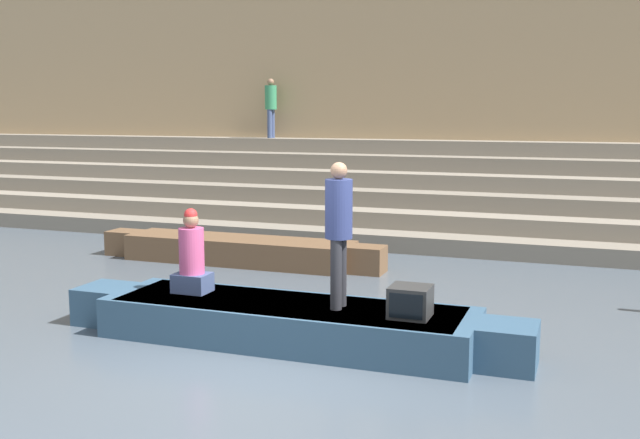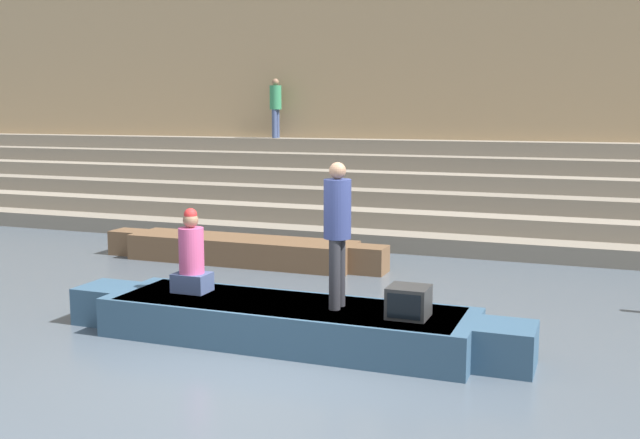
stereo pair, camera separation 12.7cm
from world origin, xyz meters
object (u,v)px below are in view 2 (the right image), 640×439
at_px(rowboat_main, 286,321).
at_px(person_on_steps, 276,104).
at_px(person_standing, 337,224).
at_px(tv_set, 409,302).
at_px(moored_boat_shore, 241,249).
at_px(person_rowing, 192,258).

xyz_separation_m(rowboat_main, person_on_steps, (-4.85, 10.52, 2.80)).
relative_size(person_standing, tv_set, 3.80).
distance_m(rowboat_main, moored_boat_shore, 5.06).
bearing_deg(tv_set, person_standing, 171.63).
height_order(moored_boat_shore, person_on_steps, person_on_steps).
bearing_deg(rowboat_main, moored_boat_shore, 121.92).
relative_size(tv_set, moored_boat_shore, 0.08).
bearing_deg(tv_set, person_rowing, 175.00).
bearing_deg(person_rowing, moored_boat_shore, 98.72).
relative_size(rowboat_main, person_rowing, 5.42).
distance_m(person_rowing, person_on_steps, 11.16).
relative_size(rowboat_main, moored_boat_shore, 1.06).
xyz_separation_m(person_rowing, tv_set, (3.01, -0.20, -0.27)).
bearing_deg(person_on_steps, rowboat_main, -74.15).
bearing_deg(person_rowing, person_standing, -11.63).
xyz_separation_m(person_standing, person_rowing, (-2.09, 0.08, -0.58)).
relative_size(person_rowing, tv_set, 2.39).
height_order(person_standing, moored_boat_shore, person_standing).
bearing_deg(person_standing, person_on_steps, 121.52).
bearing_deg(person_on_steps, person_rowing, -80.65).
bearing_deg(person_rowing, person_on_steps, 98.82).
bearing_deg(tv_set, person_on_steps, 120.01).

